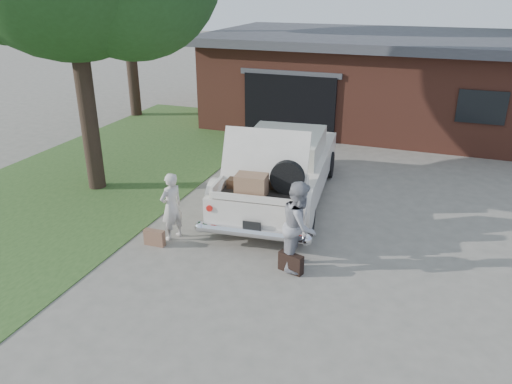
% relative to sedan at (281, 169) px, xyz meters
% --- Properties ---
extents(ground, '(90.00, 90.00, 0.00)m').
position_rel_sedan_xyz_m(ground, '(0.16, -2.81, -0.83)').
color(ground, gray).
rests_on(ground, ground).
extents(grass_strip, '(6.00, 16.00, 0.02)m').
position_rel_sedan_xyz_m(grass_strip, '(-5.34, 0.19, -0.82)').
color(grass_strip, '#2D4C1E').
rests_on(grass_strip, ground).
extents(house, '(12.80, 7.80, 3.30)m').
position_rel_sedan_xyz_m(house, '(1.14, 8.66, 0.84)').
color(house, brown).
rests_on(house, ground).
extents(sedan, '(2.70, 5.82, 2.23)m').
position_rel_sedan_xyz_m(sedan, '(0.00, 0.00, 0.00)').
color(sedan, white).
rests_on(sedan, ground).
extents(woman_left, '(0.53, 0.63, 1.47)m').
position_rel_sedan_xyz_m(woman_left, '(-1.53, -2.74, -0.09)').
color(woman_left, beige).
rests_on(woman_left, ground).
extents(woman_right, '(0.74, 0.91, 1.74)m').
position_rel_sedan_xyz_m(woman_right, '(1.28, -2.91, 0.04)').
color(woman_right, gray).
rests_on(woman_right, ground).
extents(suitcase_left, '(0.44, 0.15, 0.34)m').
position_rel_sedan_xyz_m(suitcase_left, '(-1.74, -3.15, -0.66)').
color(suitcase_left, '#8B5F47').
rests_on(suitcase_left, ground).
extents(suitcase_right, '(0.51, 0.29, 0.38)m').
position_rel_sedan_xyz_m(suitcase_right, '(1.21, -3.17, -0.64)').
color(suitcase_right, black).
rests_on(suitcase_right, ground).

